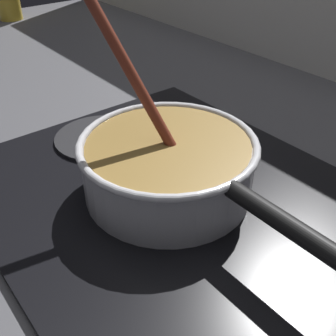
# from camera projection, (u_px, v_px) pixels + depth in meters

# --- Properties ---
(ground) EXTENTS (2.40, 1.60, 0.04)m
(ground) POSITION_uv_depth(u_px,v_px,m) (21.00, 270.00, 0.50)
(ground) COLOR #4C4C51
(hob_plate) EXTENTS (0.56, 0.48, 0.01)m
(hob_plate) POSITION_uv_depth(u_px,v_px,m) (168.00, 194.00, 0.59)
(hob_plate) COLOR black
(hob_plate) RESTS_ON ground
(burner_ring) EXTENTS (0.20, 0.20, 0.01)m
(burner_ring) POSITION_uv_depth(u_px,v_px,m) (168.00, 188.00, 0.58)
(burner_ring) COLOR #592D0C
(burner_ring) RESTS_ON hob_plate
(spare_burner) EXTENTS (0.15, 0.15, 0.01)m
(spare_burner) POSITION_uv_depth(u_px,v_px,m) (100.00, 137.00, 0.70)
(spare_burner) COLOR #262628
(spare_burner) RESTS_ON hob_plate
(cooking_pan) EXTENTS (0.43, 0.24, 0.32)m
(cooking_pan) POSITION_uv_depth(u_px,v_px,m) (169.00, 165.00, 0.56)
(cooking_pan) COLOR silver
(cooking_pan) RESTS_ON hob_plate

